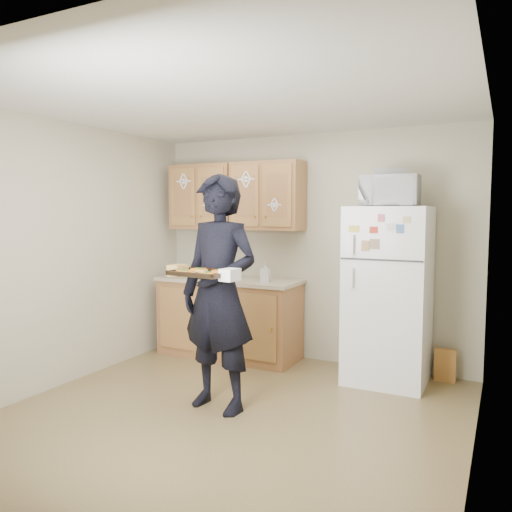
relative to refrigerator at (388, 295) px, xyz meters
The scene contains 23 objects.
floor 1.92m from the refrigerator, 123.60° to the right, with size 3.60×3.60×0.00m, color brown.
ceiling 2.38m from the refrigerator, 123.60° to the right, with size 3.60×3.60×0.00m, color silver.
wall_back 1.10m from the refrigerator, 158.72° to the left, with size 3.60×0.04×2.50m, color #AFA88E.
wall_front 3.39m from the refrigerator, 106.39° to the right, with size 3.60×0.04×2.50m, color #AFA88E.
wall_left 3.13m from the refrigerator, 152.53° to the right, with size 0.04×3.60×2.50m, color #AFA88E.
wall_right 1.71m from the refrigerator, 59.27° to the right, with size 0.04×3.60×2.50m, color #AFA88E.
refrigerator is the anchor object (origin of this frame).
base_cabinet 1.85m from the refrigerator, behind, with size 1.60×0.60×0.86m, color brown.
countertop 1.80m from the refrigerator, behind, with size 1.64×0.64×0.04m, color #BDAA91.
upper_cab_left 2.41m from the refrigerator, behind, with size 0.80×0.33×0.75m, color brown.
upper_cab_right 1.70m from the refrigerator, behind, with size 0.80×0.33×0.75m, color brown.
cereal_box 0.89m from the refrigerator, 24.99° to the left, with size 0.20×0.07×0.32m, color gold.
person 1.73m from the refrigerator, 129.94° to the right, with size 0.71×0.47×1.96m, color black.
baking_tray 1.97m from the refrigerator, 123.47° to the right, with size 0.46×0.34×0.04m, color black.
pizza_front_left 2.09m from the refrigerator, 125.18° to the right, with size 0.15×0.15×0.02m, color #FFA720.
pizza_front_right 2.00m from the refrigerator, 119.69° to the right, with size 0.15×0.15×0.02m, color #FFA720.
pizza_back_left 1.96m from the refrigerator, 127.32° to the right, with size 0.15×0.15×0.02m, color #FFA720.
pizza_back_right 1.86m from the refrigerator, 121.54° to the right, with size 0.15×0.15×0.02m, color #FFA720.
microwave 1.00m from the refrigerator, 84.72° to the right, with size 0.53×0.36×0.29m, color white.
foil_pan 1.17m from the refrigerator, 91.21° to the right, with size 0.30×0.21×0.06m, color #A8A9AF.
dish_rack 2.00m from the refrigerator, behind, with size 0.43×0.32×0.17m, color black.
bowl 2.03m from the refrigerator, behind, with size 0.20×0.20×0.05m, color white.
soap_bottle 1.32m from the refrigerator, behind, with size 0.10×0.10×0.21m, color white.
Camera 1 is at (1.95, -3.40, 1.64)m, focal length 35.00 mm.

